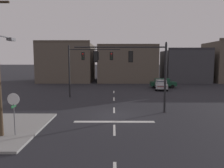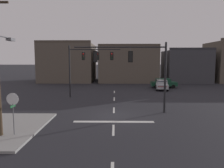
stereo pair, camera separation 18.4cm
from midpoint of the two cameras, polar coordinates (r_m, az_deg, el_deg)
name	(u,v)px [view 1 (the left image)]	position (r m, az deg, el deg)	size (l,w,h in m)	color
ground_plane	(114,115)	(19.36, 0.29, -8.24)	(400.00, 400.00, 0.00)	#232328
sidewalk_near_corner	(7,129)	(17.27, -26.30, -10.48)	(5.00, 8.00, 0.15)	gray
stop_bar_paint	(114,122)	(17.43, 0.28, -9.89)	(6.40, 0.50, 0.01)	silver
lane_centreline	(114,110)	(21.30, 0.30, -6.87)	(0.16, 26.40, 0.01)	silver
signal_mast_near_side	(138,64)	(19.96, 6.59, 5.21)	(8.41, 0.36, 6.50)	black
signal_mast_far_side	(85,61)	(28.29, -7.19, 5.93)	(6.69, 0.46, 6.76)	black
stop_sign	(14,104)	(14.95, -24.79, -4.80)	(0.76, 0.64, 2.83)	#56565B
car_lot_nearside	(163,83)	(38.97, 13.09, 0.29)	(4.49, 2.00, 1.61)	#143D28
car_lot_middle	(161,85)	(36.28, 12.63, -0.14)	(2.41, 4.63, 1.61)	#9EA0A5
building_row	(163,64)	(50.82, 13.30, 5.11)	(59.65, 12.35, 9.23)	brown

